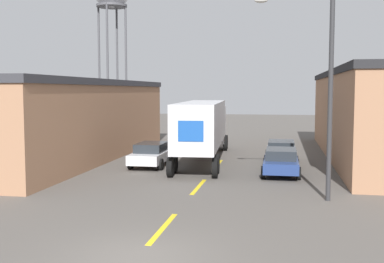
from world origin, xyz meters
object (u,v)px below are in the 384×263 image
at_px(parked_car_right_far, 281,151).
at_px(street_lamp, 321,80).
at_px(parked_car_left_far, 152,154).
at_px(semi_truck, 204,124).
at_px(parked_car_right_mid, 281,161).

height_order(parked_car_right_far, street_lamp, street_lamp).
relative_size(parked_car_left_far, parked_car_right_far, 1.00).
xyz_separation_m(parked_car_left_far, parked_car_right_far, (7.70, 2.62, 0.00)).
bearing_deg(parked_car_left_far, street_lamp, -39.17).
xyz_separation_m(semi_truck, parked_car_left_far, (-2.70, -2.98, -1.61)).
bearing_deg(parked_car_right_far, semi_truck, 175.91).
bearing_deg(semi_truck, parked_car_right_far, -8.02).
bearing_deg(parked_car_right_far, parked_car_left_far, -161.21).
distance_m(parked_car_left_far, parked_car_right_mid, 7.87).
relative_size(parked_car_right_far, street_lamp, 0.54).
bearing_deg(parked_car_left_far, semi_truck, 47.85).
distance_m(semi_truck, parked_car_right_far, 5.27).
height_order(parked_car_left_far, parked_car_right_mid, same).
xyz_separation_m(parked_car_left_far, parked_car_right_mid, (7.70, -1.61, 0.00)).
height_order(semi_truck, street_lamp, street_lamp).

